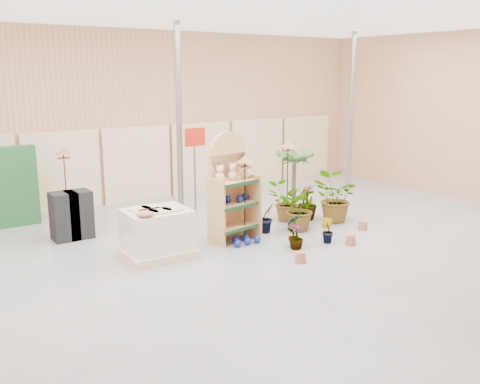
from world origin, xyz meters
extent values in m
cube|color=gray|center=(0.00, 0.00, -0.05)|extent=(15.00, 12.00, 0.10)
cube|color=white|center=(0.00, 0.00, 4.55)|extent=(15.00, 12.00, 0.10)
cube|color=tan|center=(0.00, 6.05, 2.25)|extent=(15.00, 0.10, 4.50)
cylinder|color=gray|center=(5.50, 3.50, 2.25)|extent=(0.14, 0.14, 4.50)
cylinder|color=gray|center=(0.00, 3.50, 2.25)|extent=(0.14, 0.14, 4.50)
cube|color=beige|center=(-2.00, 5.92, 1.00)|extent=(1.90, 0.06, 2.00)
cube|color=beige|center=(0.00, 5.92, 1.00)|extent=(1.90, 0.06, 2.00)
cube|color=beige|center=(2.00, 5.92, 1.00)|extent=(1.90, 0.06, 2.00)
cube|color=beige|center=(4.00, 5.92, 1.00)|extent=(1.90, 0.06, 2.00)
cube|color=beige|center=(6.00, 5.92, 1.00)|extent=(1.90, 0.06, 2.00)
cube|color=tan|center=(0.13, 1.71, 0.89)|extent=(0.94, 0.22, 1.77)
cylinder|color=tan|center=(0.13, 1.71, 1.77)|extent=(0.94, 0.22, 0.94)
cube|color=tan|center=(0.13, 1.43, 0.31)|extent=(0.96, 0.65, 0.04)
cube|color=#0F3819|center=(0.13, 1.17, 0.31)|extent=(0.89, 0.16, 0.06)
cube|color=tan|center=(0.13, 1.43, 0.78)|extent=(0.96, 0.65, 0.04)
cube|color=#0F3819|center=(0.13, 1.17, 0.78)|extent=(0.89, 0.16, 0.06)
cube|color=tan|center=(0.13, 1.43, 1.25)|extent=(0.96, 0.65, 0.04)
cube|color=#0F3819|center=(0.13, 1.17, 1.25)|extent=(0.89, 0.16, 0.06)
cube|color=tan|center=(-0.32, 1.43, 0.68)|extent=(0.12, 0.52, 1.36)
cube|color=tan|center=(0.58, 1.43, 0.68)|extent=(0.12, 0.52, 1.36)
sphere|color=beige|center=(-0.19, 1.50, 1.37)|extent=(0.19, 0.19, 0.19)
sphere|color=beige|center=(-0.19, 1.50, 1.52)|extent=(0.15, 0.15, 0.15)
sphere|color=beige|center=(0.13, 1.50, 1.37)|extent=(0.20, 0.20, 0.20)
sphere|color=beige|center=(0.13, 1.50, 1.53)|extent=(0.15, 0.15, 0.15)
sphere|color=beige|center=(0.44, 1.50, 1.38)|extent=(0.21, 0.21, 0.21)
sphere|color=beige|center=(0.44, 1.50, 1.54)|extent=(0.15, 0.15, 0.15)
sphere|color=navy|center=(-0.21, 1.41, 0.88)|extent=(0.16, 0.16, 0.16)
sphere|color=navy|center=(0.02, 1.54, 0.88)|extent=(0.16, 0.16, 0.16)
sphere|color=navy|center=(0.24, 1.41, 0.88)|extent=(0.16, 0.16, 0.16)
sphere|color=navy|center=(0.46, 1.54, 0.88)|extent=(0.16, 0.16, 0.16)
sphere|color=navy|center=(-0.06, 1.06, 0.07)|extent=(0.15, 0.15, 0.15)
sphere|color=navy|center=(0.06, 1.30, 0.07)|extent=(0.15, 0.15, 0.15)
sphere|color=navy|center=(0.18, 1.06, 0.07)|extent=(0.15, 0.15, 0.15)
sphere|color=navy|center=(0.30, 1.30, 0.07)|extent=(0.15, 0.15, 0.15)
sphere|color=navy|center=(0.42, 1.06, 0.07)|extent=(0.15, 0.15, 0.15)
cube|color=beige|center=(-1.60, 1.47, 0.08)|extent=(1.33, 1.13, 0.16)
cube|color=silver|center=(-1.60, 1.47, 0.53)|extent=(1.22, 1.02, 0.74)
cylinder|color=#D1B989|center=(-1.86, 1.31, 0.92)|extent=(0.42, 0.42, 0.04)
cylinder|color=#D1B989|center=(-1.60, 1.31, 0.92)|extent=(0.42, 0.42, 0.04)
cylinder|color=#D1B989|center=(-1.33, 1.31, 0.92)|extent=(0.42, 0.42, 0.04)
cylinder|color=#D1B989|center=(-1.86, 1.63, 0.92)|extent=(0.42, 0.42, 0.04)
cylinder|color=#D1B989|center=(-1.60, 1.63, 0.92)|extent=(0.42, 0.42, 0.04)
cube|color=black|center=(-2.42, 3.49, 0.25)|extent=(0.50, 0.50, 0.50)
cube|color=black|center=(-2.42, 3.49, 0.75)|extent=(0.50, 0.50, 0.50)
cube|color=black|center=(-2.72, 3.49, 0.25)|extent=(0.50, 0.50, 0.50)
cube|color=black|center=(-2.72, 3.49, 0.75)|extent=(0.50, 0.50, 0.50)
cylinder|color=gray|center=(0.10, 3.00, 1.10)|extent=(0.05, 0.05, 2.20)
cube|color=#B81B0E|center=(0.10, 2.96, 2.00)|extent=(0.50, 0.03, 0.40)
cylinder|color=black|center=(0.30, 1.33, 0.77)|extent=(0.02, 0.02, 1.54)
cylinder|color=#A25B3B|center=(0.30, 1.33, 1.54)|extent=(0.30, 0.30, 0.02)
cone|color=#A25B3B|center=(0.30, 1.33, 1.71)|extent=(0.34, 0.34, 0.14)
cylinder|color=black|center=(2.00, 2.03, 0.82)|extent=(0.02, 0.02, 1.64)
cylinder|color=#A25B3B|center=(2.00, 2.03, 1.64)|extent=(0.30, 0.30, 0.02)
cone|color=#A25B3B|center=(2.00, 2.03, 1.81)|extent=(0.34, 0.34, 0.14)
cylinder|color=black|center=(-2.31, 4.66, 0.76)|extent=(0.02, 0.02, 1.52)
cylinder|color=#A25B3B|center=(-2.31, 4.66, 1.52)|extent=(0.30, 0.30, 0.02)
cone|color=#A25B3B|center=(-2.31, 4.66, 1.69)|extent=(0.34, 0.34, 0.14)
cylinder|color=brown|center=(2.61, 2.52, 0.65)|extent=(0.10, 0.10, 1.30)
imported|color=#35662C|center=(0.90, 0.48, 0.35)|extent=(0.39, 0.28, 0.70)
imported|color=#35662C|center=(1.74, 1.25, 0.50)|extent=(1.13, 1.17, 1.00)
imported|color=#35662C|center=(2.45, 1.86, 0.42)|extent=(0.66, 0.66, 0.85)
imported|color=#35662C|center=(2.68, 2.54, 0.33)|extent=(0.42, 0.39, 0.66)
imported|color=#35662C|center=(1.04, 1.56, 0.34)|extent=(0.42, 0.36, 0.68)
imported|color=#35662C|center=(1.96, 2.04, 0.46)|extent=(1.02, 0.96, 0.91)
imported|color=#35662C|center=(0.83, 0.33, 0.25)|extent=(0.29, 0.29, 0.50)
imported|color=#35662C|center=(1.61, 0.29, 0.26)|extent=(0.24, 0.29, 0.51)
imported|color=#35662C|center=(2.81, 1.36, 0.57)|extent=(1.30, 1.34, 1.14)
imported|color=#35662C|center=(0.67, 2.35, 0.34)|extent=(0.46, 0.46, 0.68)
camera|label=1|loc=(-5.75, -7.29, 3.39)|focal=40.00mm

